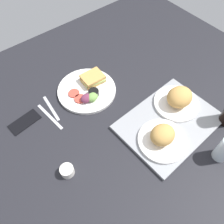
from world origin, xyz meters
The scene contains 9 objects.
ground_plane centered at (0.00, 0.00, -1.50)cm, with size 190.00×150.00×3.00cm, color black.
serving_tray centered at (-16.44, 22.63, 0.80)cm, with size 45.00×33.00×1.60cm, color gray.
bread_plate_near centered at (-26.54, 17.83, 5.55)cm, with size 21.89×21.89×10.08cm.
bread_plate_far centered at (-6.23, 27.25, 4.81)cm, with size 21.60×21.60×9.01cm.
plate_with_salad centered at (1.54, -17.15, 1.65)cm, with size 29.89×29.89×5.40cm.
espresso_cup centered at (33.25, 13.09, 2.00)cm, with size 5.60×5.60×4.00cm, color silver.
fork centered at (22.19, -19.56, 0.25)cm, with size 17.00×1.40×0.50cm, color #B7B7BC.
knife centered at (25.19, -15.56, 0.25)cm, with size 19.00×1.40×0.50cm, color #B7B7BC.
cell_phone centered at (35.97, -20.38, 0.40)cm, with size 14.40×7.20×0.80cm, color black.
Camera 1 is at (39.63, 49.94, 90.41)cm, focal length 36.42 mm.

